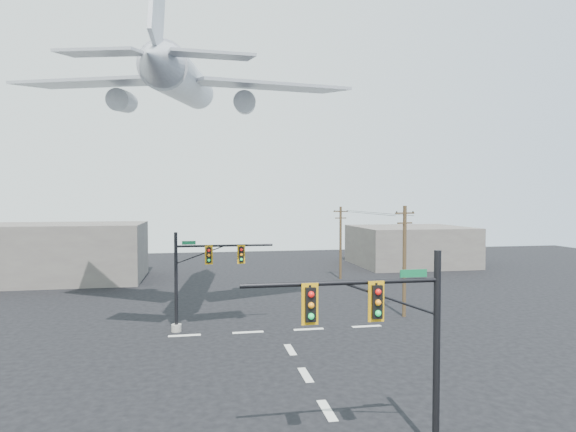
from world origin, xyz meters
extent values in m
plane|color=black|center=(0.00, 0.00, 0.00)|extent=(120.00, 120.00, 0.00)
cube|color=silver|center=(0.00, 0.00, 0.01)|extent=(0.40, 2.00, 0.01)
cube|color=silver|center=(0.00, 4.00, 0.01)|extent=(0.40, 2.00, 0.01)
cube|color=silver|center=(0.00, 8.00, 0.01)|extent=(0.40, 2.00, 0.01)
cube|color=silver|center=(-6.00, 12.00, 0.01)|extent=(2.00, 0.40, 0.01)
cube|color=silver|center=(-2.00, 12.00, 0.01)|extent=(2.00, 0.40, 0.01)
cube|color=silver|center=(2.00, 12.00, 0.01)|extent=(2.00, 0.40, 0.01)
cube|color=silver|center=(6.00, 12.00, 0.01)|extent=(2.00, 0.40, 0.01)
cylinder|color=black|center=(2.75, -3.82, 3.43)|extent=(0.24, 0.24, 6.86)
cylinder|color=black|center=(-0.54, -3.82, 5.88)|extent=(6.59, 0.16, 0.16)
cylinder|color=black|center=(1.10, -3.82, 5.30)|extent=(3.50, 0.08, 0.08)
cube|color=black|center=(0.55, -3.96, 5.27)|extent=(0.33, 0.29, 1.08)
cube|color=orange|center=(0.55, -3.94, 5.27)|extent=(0.54, 0.04, 1.32)
sphere|color=red|center=(0.55, -4.13, 5.61)|extent=(0.20, 0.20, 0.20)
sphere|color=orange|center=(0.55, -4.13, 5.27)|extent=(0.20, 0.20, 0.20)
sphere|color=#0DDE56|center=(0.55, -4.13, 4.92)|extent=(0.20, 0.20, 0.20)
cube|color=black|center=(-1.64, -3.96, 5.27)|extent=(0.33, 0.29, 1.08)
cube|color=orange|center=(-1.64, -3.94, 5.27)|extent=(0.54, 0.04, 1.32)
sphere|color=red|center=(-1.64, -4.13, 5.61)|extent=(0.20, 0.20, 0.20)
sphere|color=orange|center=(-1.64, -4.13, 5.27)|extent=(0.20, 0.20, 0.20)
sphere|color=#0DDE56|center=(-1.64, -4.13, 4.92)|extent=(0.20, 0.20, 0.20)
cube|color=#0D5D34|center=(1.87, -3.87, 6.13)|extent=(0.93, 0.04, 0.25)
cylinder|color=gray|center=(-6.54, 13.08, 0.23)|extent=(0.64, 0.64, 0.46)
cylinder|color=black|center=(-6.54, 13.08, 3.22)|extent=(0.22, 0.22, 6.44)
cylinder|color=black|center=(-3.39, 13.08, 5.52)|extent=(6.30, 0.15, 0.15)
cylinder|color=black|center=(-4.97, 13.08, 4.97)|extent=(3.34, 0.07, 0.07)
cube|color=black|center=(-4.44, 12.95, 4.94)|extent=(0.31, 0.28, 1.01)
cube|color=orange|center=(-4.44, 12.96, 4.94)|extent=(0.51, 0.04, 1.24)
sphere|color=red|center=(-4.44, 12.79, 5.26)|extent=(0.18, 0.18, 0.18)
sphere|color=orange|center=(-4.44, 12.79, 4.94)|extent=(0.18, 0.18, 0.18)
sphere|color=#0DDE56|center=(-4.44, 12.79, 4.62)|extent=(0.18, 0.18, 0.18)
cube|color=black|center=(-2.35, 12.95, 4.94)|extent=(0.31, 0.28, 1.01)
cube|color=orange|center=(-2.35, 12.96, 4.94)|extent=(0.51, 0.04, 1.24)
sphere|color=red|center=(-2.35, 12.79, 5.26)|extent=(0.18, 0.18, 0.18)
sphere|color=orange|center=(-2.35, 12.79, 4.94)|extent=(0.18, 0.18, 0.18)
sphere|color=#0DDE56|center=(-2.35, 12.79, 4.62)|extent=(0.18, 0.18, 0.18)
cube|color=#0D5D34|center=(-5.72, 13.03, 5.75)|extent=(0.87, 0.04, 0.24)
cylinder|color=#4C3720|center=(9.62, 14.09, 4.05)|extent=(0.27, 0.27, 8.10)
cube|color=#4C3720|center=(9.62, 14.09, 7.56)|extent=(1.60, 0.46, 0.11)
cube|color=#4C3720|center=(9.62, 14.09, 6.84)|extent=(1.25, 0.38, 0.11)
cylinder|color=black|center=(8.91, 13.93, 7.65)|extent=(0.09, 0.09, 0.11)
cylinder|color=black|center=(9.62, 14.09, 7.65)|extent=(0.09, 0.09, 0.11)
cylinder|color=black|center=(10.32, 14.25, 7.65)|extent=(0.09, 0.09, 0.11)
cylinder|color=#4C3720|center=(9.84, 30.90, 3.89)|extent=(0.26, 0.26, 7.78)
cube|color=#4C3720|center=(9.84, 30.90, 7.25)|extent=(1.58, 0.16, 0.10)
cube|color=#4C3720|center=(9.84, 30.90, 6.55)|extent=(1.23, 0.15, 0.10)
cylinder|color=black|center=(9.15, 30.92, 7.34)|extent=(0.09, 0.09, 0.10)
cylinder|color=black|center=(9.84, 30.90, 7.34)|extent=(0.09, 0.09, 0.10)
cylinder|color=black|center=(10.54, 30.87, 7.34)|extent=(0.09, 0.09, 0.10)
cylinder|color=black|center=(9.02, 22.49, 7.36)|extent=(0.28, 16.80, 0.03)
cylinder|color=black|center=(10.44, 22.49, 7.36)|extent=(0.24, 16.80, 0.03)
cylinder|color=#B0B5BD|center=(-6.01, 16.55, 16.83)|extent=(4.60, 17.56, 4.90)
cone|color=#B0B5BD|center=(-4.87, 26.88, 18.18)|extent=(3.16, 4.40, 3.19)
cone|color=#B0B5BD|center=(-7.14, 6.21, 15.49)|extent=(2.88, 4.34, 2.92)
cube|color=#B0B5BD|center=(-12.19, 16.07, 16.43)|extent=(11.45, 9.01, 0.70)
cube|color=#B0B5BD|center=(-0.08, 14.74, 16.43)|extent=(11.71, 7.18, 0.70)
cylinder|color=#B0B5BD|center=(-10.27, 16.71, 15.42)|extent=(1.84, 3.05, 1.87)
cylinder|color=#B0B5BD|center=(-1.81, 15.78, 15.42)|extent=(1.84, 3.05, 1.87)
cube|color=#B0B5BD|center=(-7.08, 6.82, 18.14)|extent=(0.64, 3.89, 4.88)
cube|color=#B0B5BD|center=(-9.81, 6.93, 15.89)|extent=(4.65, 3.29, 0.39)
cube|color=#B0B5BD|center=(-4.39, 6.34, 15.89)|extent=(4.49, 2.50, 0.39)
cube|color=#656059|center=(-20.00, 35.00, 3.00)|extent=(18.00, 10.00, 6.00)
cube|color=#656059|center=(22.00, 40.00, 2.50)|extent=(14.00, 12.00, 5.00)
camera|label=1|loc=(-5.05, -18.57, 8.56)|focal=30.00mm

